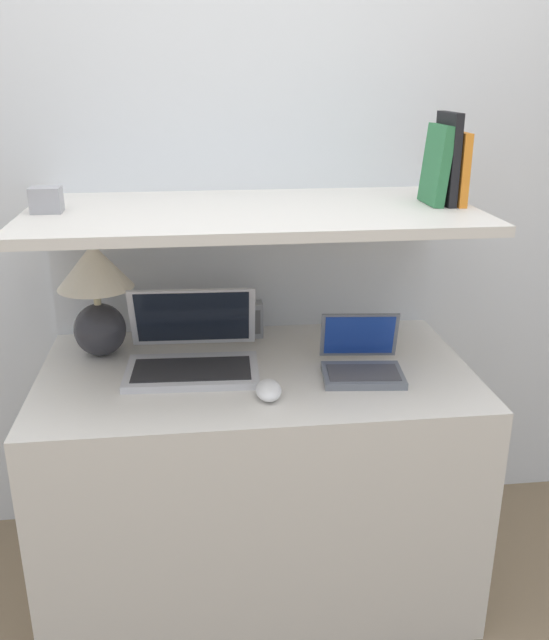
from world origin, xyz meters
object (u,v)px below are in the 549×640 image
Objects in this scene: computer_mouse at (269,390)px; book_green at (436,165)px; laptop_large at (192,353)px; shelf_gadget at (46,200)px; book_black at (447,159)px; book_orange at (456,168)px; router_box at (249,319)px; laptop_small at (362,362)px; table_lamp at (96,289)px.

book_green reaches higher than computer_mouse.
computer_mouse is (0.20, -0.22, -0.02)m from laptop_large.
laptop_large is 4.84× the size of shelf_gadget.
shelf_gadget is (-1.09, 0.00, -0.09)m from book_black.
book_orange is 2.49× the size of shelf_gadget.
book_black is at bearing 180.00° from book_orange.
laptop_large is at bearing -176.52° from book_green.
book_green is 1.06m from shelf_gadget.
book_green is (0.51, -0.19, 0.50)m from router_box.
book_green is (0.22, 0.14, 0.52)m from laptop_small.
computer_mouse is 0.81m from book_orange.
table_lamp is 0.89× the size of laptop_large.
book_orange is at bearing 0.00° from book_black.
laptop_large is at bearing -176.66° from book_black.
router_box is at bearing 12.29° from table_lamp.
router_box is at bearing 161.43° from book_orange.
table_lamp is 1.42× the size of laptop_small.
computer_mouse is 0.78m from book_green.
book_black is (0.25, 0.14, 0.54)m from laptop_small.
table_lamp reaches higher than laptop_large.
computer_mouse is 1.00× the size of router_box.
book_black is (0.54, -0.19, 0.52)m from router_box.
book_black reaches higher than laptop_small.
table_lamp is at bearing 44.72° from shelf_gadget.
book_green reaches higher than shelf_gadget.
book_green is at bearing 180.00° from book_orange.
shelf_gadget is (-1.12, 0.00, -0.07)m from book_orange.
book_green is at bearing 0.00° from shelf_gadget.
laptop_large is 0.87m from book_green.
shelf_gadget is (-0.55, -0.19, 0.43)m from router_box.
laptop_large is at bearing -26.30° from table_lamp.
table_lamp reaches higher than computer_mouse.
book_green is (-0.03, 0.00, -0.02)m from book_black.
router_box is 0.74m from book_green.
book_black is (0.53, 0.26, 0.56)m from computer_mouse.
shelf_gadget is at bearing 180.00° from book_black.
table_lamp is 0.34m from laptop_large.
laptop_large is 0.91m from book_orange.
laptop_large is at bearing 168.19° from laptop_small.
shelf_gadget is (-0.56, 0.26, 0.46)m from computer_mouse.
book_black is at bearing 29.30° from laptop_small.
laptop_small is at bearing 22.99° from computer_mouse.
router_box is 0.72m from shelf_gadget.
shelf_gadget is at bearing 155.28° from computer_mouse.
book_green is 2.75× the size of shelf_gadget.
laptop_small is 0.59m from book_green.
book_green is (-0.06, 0.00, 0.01)m from book_orange.
book_orange is (0.28, 0.14, 0.51)m from laptop_small.
table_lamp is 3.03× the size of router_box.
book_green is at bearing -5.44° from table_lamp.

